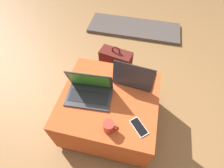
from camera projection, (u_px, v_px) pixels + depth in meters
name	position (u px, v px, depth m)	size (l,w,h in m)	color
ground_plane	(110.00, 121.00, 1.80)	(14.00, 14.00, 0.00)	#9E7042
ottoman	(110.00, 110.00, 1.62)	(0.81, 0.76, 0.45)	maroon
laptop_near	(89.00, 91.00, 1.42)	(0.38, 0.26, 0.24)	#333338
laptop_far	(134.00, 77.00, 1.51)	(0.36, 0.27, 0.25)	#333338
cell_phone	(139.00, 127.00, 1.28)	(0.16, 0.16, 0.01)	white
backpack	(116.00, 69.00, 1.93)	(0.35, 0.23, 0.55)	#5B1E19
coffee_mug	(109.00, 127.00, 1.24)	(0.12, 0.08, 0.09)	red
fireplace_hearth	(134.00, 28.00, 2.74)	(1.40, 0.50, 0.04)	#564C47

